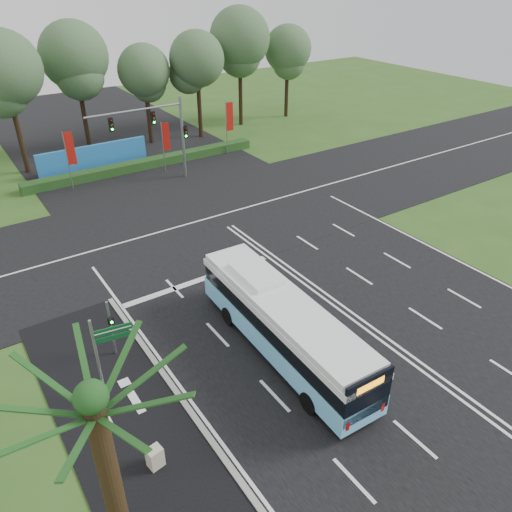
# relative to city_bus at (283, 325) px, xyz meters

# --- Properties ---
(ground) EXTENTS (120.00, 120.00, 0.00)m
(ground) POSITION_rel_city_bus_xyz_m (4.62, 2.87, -1.68)
(ground) COLOR #2E531B
(ground) RESTS_ON ground
(road_main) EXTENTS (20.00, 120.00, 0.04)m
(road_main) POSITION_rel_city_bus_xyz_m (4.62, 2.87, -1.66)
(road_main) COLOR black
(road_main) RESTS_ON ground
(road_cross) EXTENTS (120.00, 14.00, 0.05)m
(road_cross) POSITION_rel_city_bus_xyz_m (4.62, 14.87, -1.66)
(road_cross) COLOR black
(road_cross) RESTS_ON ground
(bike_path) EXTENTS (5.00, 18.00, 0.06)m
(bike_path) POSITION_rel_city_bus_xyz_m (-7.88, -0.13, -1.65)
(bike_path) COLOR black
(bike_path) RESTS_ON ground
(kerb_strip) EXTENTS (0.25, 18.00, 0.12)m
(kerb_strip) POSITION_rel_city_bus_xyz_m (-5.48, -0.13, -1.62)
(kerb_strip) COLOR gray
(kerb_strip) RESTS_ON ground
(city_bus) EXTENTS (2.86, 11.73, 3.34)m
(city_bus) POSITION_rel_city_bus_xyz_m (0.00, 0.00, 0.00)
(city_bus) COLOR #6DC8FD
(city_bus) RESTS_ON ground
(pedestrian_signal) EXTENTS (0.29, 0.40, 3.12)m
(pedestrian_signal) POSITION_rel_city_bus_xyz_m (-6.79, 4.33, 0.02)
(pedestrian_signal) COLOR gray
(pedestrian_signal) RESTS_ON ground
(street_sign) EXTENTS (1.65, 0.34, 4.27)m
(street_sign) POSITION_rel_city_bus_xyz_m (-7.83, 1.84, 0.99)
(street_sign) COLOR gray
(street_sign) RESTS_ON ground
(utility_cabinet) EXTENTS (0.64, 0.56, 0.94)m
(utility_cabinet) POSITION_rel_city_bus_xyz_m (-7.74, -2.49, -1.21)
(utility_cabinet) COLOR #BDB298
(utility_cabinet) RESTS_ON ground
(banner_flag_left) EXTENTS (0.73, 0.22, 5.03)m
(banner_flag_left) POSITION_rel_city_bus_xyz_m (-2.32, 25.73, 1.57)
(banner_flag_left) COLOR gray
(banner_flag_left) RESTS_ON ground
(banner_flag_mid) EXTENTS (0.66, 0.23, 4.59)m
(banner_flag_mid) POSITION_rel_city_bus_xyz_m (5.81, 25.25, 1.31)
(banner_flag_mid) COLOR gray
(banner_flag_mid) RESTS_ON ground
(banner_flag_right) EXTENTS (0.75, 0.17, 5.10)m
(banner_flag_right) POSITION_rel_city_bus_xyz_m (13.14, 26.60, 1.62)
(banner_flag_right) COLOR gray
(banner_flag_right) RESTS_ON ground
(palm_tree) EXTENTS (3.20, 3.20, 7.65)m
(palm_tree) POSITION_rel_city_bus_xyz_m (-9.88, -5.13, 4.76)
(palm_tree) COLOR #382614
(palm_tree) RESTS_ON ground
(traffic_light_gantry) EXTENTS (8.41, 0.28, 7.00)m
(traffic_light_gantry) POSITION_rel_city_bus_xyz_m (4.83, 23.37, 2.98)
(traffic_light_gantry) COLOR gray
(traffic_light_gantry) RESTS_ON ground
(hedge) EXTENTS (22.00, 1.20, 0.80)m
(hedge) POSITION_rel_city_bus_xyz_m (4.62, 27.37, -1.28)
(hedge) COLOR #183C16
(hedge) RESTS_ON ground
(blue_hoarding) EXTENTS (10.00, 0.30, 2.20)m
(blue_hoarding) POSITION_rel_city_bus_xyz_m (0.62, 29.87, -0.58)
(blue_hoarding) COLOR blue
(blue_hoarding) RESTS_ON ground
(eucalyptus_row) EXTENTS (47.66, 9.40, 12.63)m
(eucalyptus_row) POSITION_rel_city_bus_xyz_m (4.97, 34.33, 6.75)
(eucalyptus_row) COLOR black
(eucalyptus_row) RESTS_ON ground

